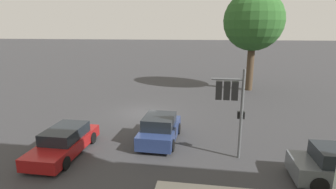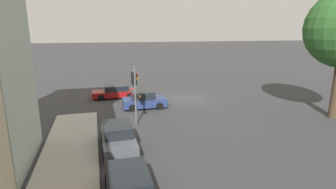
% 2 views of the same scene
% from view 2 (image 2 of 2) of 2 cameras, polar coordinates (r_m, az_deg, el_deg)
% --- Properties ---
extents(ground_plane, '(300.00, 300.00, 0.00)m').
position_cam_2_polar(ground_plane, '(28.04, 4.05, -0.85)').
color(ground_plane, '#333335').
extents(traffic_signal, '(0.55, 1.69, 4.52)m').
position_cam_2_polar(traffic_signal, '(20.08, -7.25, 2.53)').
color(traffic_signal, '#515456').
rests_on(traffic_signal, ground_plane).
extents(crossing_car_0, '(4.72, 1.96, 1.37)m').
position_cam_2_polar(crossing_car_0, '(28.67, -11.42, 0.56)').
color(crossing_car_0, maroon).
rests_on(crossing_car_0, ground_plane).
extents(crossing_car_1, '(4.02, 2.07, 1.57)m').
position_cam_2_polar(crossing_car_1, '(24.46, -5.25, -1.25)').
color(crossing_car_1, navy).
rests_on(crossing_car_1, ground_plane).
extents(parked_car_0, '(1.97, 4.26, 1.59)m').
position_cam_2_polar(parked_car_0, '(16.18, -10.81, -9.31)').
color(parked_car_0, '#4C5156').
rests_on(parked_car_0, ground_plane).
extents(parked_car_1, '(2.05, 4.70, 1.39)m').
position_cam_2_polar(parked_car_1, '(11.56, -8.34, -19.70)').
color(parked_car_1, black).
rests_on(parked_car_1, ground_plane).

